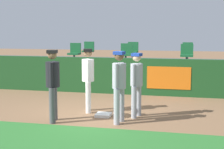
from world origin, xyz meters
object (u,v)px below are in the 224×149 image
seat_front_center (126,53)px  seat_back_center (133,50)px  player_runner_visitor (137,80)px  seat_back_left (88,50)px  seat_front_left (75,52)px  seat_back_right (187,51)px  player_fielder_home (88,76)px  seat_front_right (187,54)px  player_coach_visitor (119,82)px  first_base (104,115)px  player_umpire (53,81)px

seat_front_center → seat_back_center: size_ratio=1.00×
player_runner_visitor → seat_back_left: (-3.27, 6.40, 0.41)m
seat_front_center → seat_back_left: bearing=139.6°
seat_back_left → seat_back_center: (2.08, -0.00, -0.00)m
seat_front_left → seat_back_center: same height
seat_back_right → player_fielder_home: bearing=-113.3°
seat_front_right → seat_back_left: bearing=158.2°
player_runner_visitor → seat_front_center: bearing=-151.0°
player_coach_visitor → seat_back_left: 7.67m
seat_front_right → seat_front_center: 2.37m
player_fielder_home → seat_front_center: size_ratio=2.11×
first_base → seat_front_right: seat_front_right is taller
player_fielder_home → seat_front_left: size_ratio=2.11×
player_fielder_home → player_umpire: 1.33m
player_coach_visitor → seat_back_center: bearing=-163.6°
seat_back_center → player_coach_visitor: bearing=-83.0°
first_base → seat_front_left: (-2.45, 4.74, 1.35)m
seat_front_center → player_fielder_home: bearing=-93.4°
player_umpire → seat_back_center: (0.76, 7.32, 0.35)m
player_umpire → seat_back_center: player_umpire is taller
seat_back_left → seat_back_right: 4.50m
player_runner_visitor → seat_back_left: bearing=-138.1°
player_coach_visitor → seat_back_right: player_coach_visitor is taller
seat_front_center → seat_front_left: 2.16m
seat_front_center → seat_back_left: size_ratio=1.00×
seat_front_right → seat_front_center: size_ratio=1.00×
seat_back_left → seat_back_right: (4.50, -0.00, -0.00)m
seat_back_left → player_coach_visitor: bearing=-67.4°
player_runner_visitor → seat_front_center: seat_front_center is taller
player_coach_visitor → seat_front_right: (1.54, 5.27, 0.36)m
player_coach_visitor → player_umpire: 1.65m
seat_back_left → seat_front_left: (-0.04, -1.80, -0.00)m
player_coach_visitor → player_umpire: (-1.63, -0.25, 0.01)m
seat_front_left → seat_back_right: bearing=21.6°
seat_back_center → seat_front_right: bearing=-36.8°
player_fielder_home → seat_back_right: bearing=138.9°
player_fielder_home → seat_back_center: player_fielder_home is taller
seat_front_center → seat_back_right: bearing=37.1°
player_coach_visitor → seat_front_right: bearing=173.2°
first_base → seat_front_right: size_ratio=0.48×
seat_back_right → player_umpire: bearing=-113.5°
player_runner_visitor → seat_front_right: size_ratio=2.01×
first_base → player_runner_visitor: (0.86, 0.14, 0.94)m
first_base → seat_front_center: (-0.30, 4.74, 1.35)m
seat_back_left → seat_back_center: same height
player_fielder_home → first_base: bearing=34.2°
seat_front_right → seat_back_right: same height
first_base → seat_front_center: bearing=93.6°
seat_back_right → player_coach_visitor: bearing=-102.4°
seat_front_center → seat_front_right: bearing=0.0°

